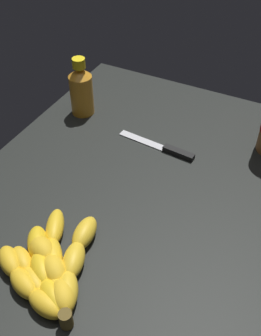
# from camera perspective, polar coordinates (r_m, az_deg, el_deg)

# --- Properties ---
(ground_plane) EXTENTS (0.87, 0.65, 0.03)m
(ground_plane) POSITION_cam_1_polar(r_m,az_deg,el_deg) (0.78, 0.55, -5.39)
(ground_plane) COLOR black
(banana_bunch) EXTENTS (0.20, 0.18, 0.04)m
(banana_bunch) POSITION_cam_1_polar(r_m,az_deg,el_deg) (0.67, -11.21, -13.81)
(banana_bunch) COLOR yellow
(banana_bunch) RESTS_ON ground_plane
(honey_bottle) EXTENTS (0.05, 0.05, 0.14)m
(honey_bottle) POSITION_cam_1_polar(r_m,az_deg,el_deg) (0.96, -6.94, 10.90)
(honey_bottle) COLOR orange
(honey_bottle) RESTS_ON ground_plane
(butter_knife) EXTENTS (0.03, 0.18, 0.01)m
(butter_knife) POSITION_cam_1_polar(r_m,az_deg,el_deg) (0.88, 4.55, 2.95)
(butter_knife) COLOR silver
(butter_knife) RESTS_ON ground_plane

